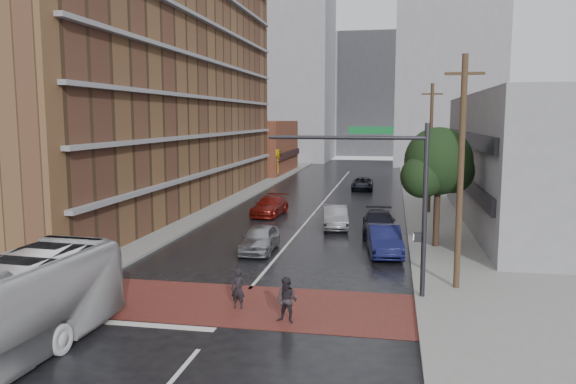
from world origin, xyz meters
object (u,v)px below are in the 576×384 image
Objects in this scene: suv_travel at (362,184)px; pedestrian_a at (238,289)px; car_travel_a at (260,239)px; car_travel_c at (270,206)px; car_parked_mid at (379,223)px; car_parked_far at (379,220)px; car_travel_b at (335,217)px; car_parked_near at (384,240)px; pedestrian_b at (287,300)px.

pedestrian_a is at bearing -94.64° from suv_travel.
car_travel_a reaches higher than car_travel_c.
car_parked_far is (0.00, 0.90, 0.01)m from car_parked_mid.
pedestrian_a is 0.36× the size of car_travel_a.
pedestrian_a reaches higher than car_travel_a.
suv_travel is 21.52m from car_parked_far.
pedestrian_a is 16.13m from car_parked_mid.
car_parked_far is at bearing 81.70° from pedestrian_a.
car_travel_c is at bearing 98.80° from car_travel_a.
car_travel_c is at bearing 134.58° from car_travel_b.
pedestrian_a is at bearing -107.14° from car_parked_far.
car_parked_far is (-0.44, 6.28, -0.04)m from car_parked_near.
pedestrian_b is 0.35× the size of car_parked_near.
pedestrian_b reaches higher than car_parked_mid.
car_travel_c is at bearing 108.01° from pedestrian_a.
car_travel_c is 0.97× the size of car_parked_mid.
car_parked_near is at bearing -71.43° from car_travel_b.
pedestrian_a is at bearing -82.54° from car_travel_a.
car_travel_a is 0.92× the size of car_parked_near.
car_parked_far is (2.94, -0.56, -0.00)m from car_travel_b.
car_parked_mid is at bearing -90.01° from car_parked_far.
car_travel_c is 9.67m from car_parked_far.
suv_travel is (6.14, 16.62, -0.08)m from car_travel_c.
car_travel_b reaches higher than car_parked_far.
pedestrian_b reaches higher than car_travel_b.
pedestrian_a is 0.32× the size of car_travel_c.
pedestrian_b is 11.57m from car_parked_near.
pedestrian_a is at bearing -76.12° from car_travel_c.
suv_travel is at bearing 102.56° from pedestrian_b.
pedestrian_b is (2.14, -1.13, 0.05)m from pedestrian_a.
car_travel_a is at bearing 122.10° from pedestrian_b.
pedestrian_b reaches higher than car_travel_a.
car_parked_far is (5.00, 16.24, -0.04)m from pedestrian_a.
car_parked_near is (5.44, 9.95, -0.01)m from pedestrian_a.
car_travel_c is at bearing 143.64° from car_parked_mid.
pedestrian_a is 9.41m from car_travel_a.
car_travel_a is 0.96× the size of car_travel_b.
pedestrian_b is 0.34× the size of car_travel_c.
car_parked_far reaches higher than car_travel_a.
car_travel_a is 8.78m from car_parked_mid.
car_parked_mid is (8.40, -5.68, 0.02)m from car_travel_c.
suv_travel is (0.68, 20.85, -0.11)m from car_travel_b.
pedestrian_b is 0.38× the size of car_parked_far.
car_travel_c is at bearing 150.35° from car_parked_far.
pedestrian_a is 37.74m from suv_travel.
car_travel_b is 20.86m from suv_travel.
car_parked_near is 1.08× the size of car_parked_far.
pedestrian_b is at bearing -97.45° from car_travel_b.
car_travel_b reaches higher than suv_travel.
car_travel_a reaches higher than car_parked_mid.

